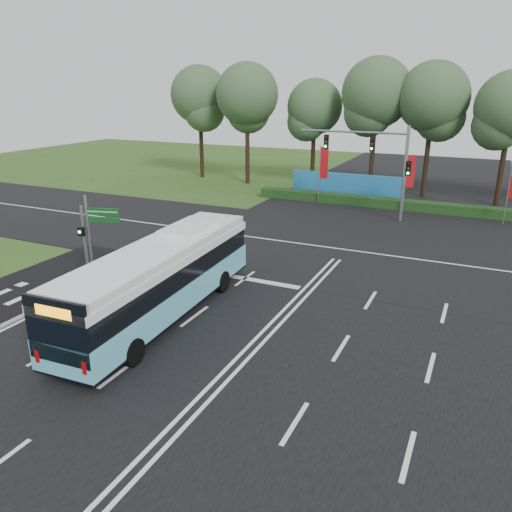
{
  "coord_description": "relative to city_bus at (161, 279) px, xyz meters",
  "views": [
    {
      "loc": [
        7.54,
        -16.82,
        9.61
      ],
      "look_at": [
        -1.26,
        2.0,
        2.52
      ],
      "focal_mm": 35.0,
      "sensor_mm": 36.0,
      "label": 1
    }
  ],
  "objects": [
    {
      "name": "street_sign",
      "position": [
        -5.39,
        2.06,
        1.03
      ],
      "size": [
        1.71,
        0.58,
        4.53
      ],
      "rotation": [
        0.0,
        0.0,
        0.29
      ],
      "color": "gray",
      "rests_on": "ground"
    },
    {
      "name": "banner_flag_mid",
      "position": [
        6.47,
        24.16,
        1.2
      ],
      "size": [
        0.65,
        0.24,
        4.56
      ],
      "rotation": [
        0.0,
        0.0,
        0.3
      ],
      "color": "gray",
      "rests_on": "ground"
    },
    {
      "name": "blue_hoarding",
      "position": [
        0.57,
        27.51,
        -0.68
      ],
      "size": [
        10.0,
        0.3,
        2.2
      ],
      "primitive_type": "cube",
      "color": "#2071AD",
      "rests_on": "ground"
    },
    {
      "name": "kerb_strip",
      "position": [
        -5.53,
        -2.49,
        -1.72
      ],
      "size": [
        0.25,
        18.0,
        0.12
      ],
      "primitive_type": "cube",
      "color": "gray",
      "rests_on": "ground"
    },
    {
      "name": "hedge",
      "position": [
        4.57,
        25.01,
        -1.38
      ],
      "size": [
        22.0,
        1.2,
        0.8
      ],
      "primitive_type": "cube",
      "color": "#123312",
      "rests_on": "ground"
    },
    {
      "name": "ground",
      "position": [
        4.57,
        0.51,
        -1.78
      ],
      "size": [
        120.0,
        120.0,
        0.0
      ],
      "primitive_type": "plane",
      "color": "#30501A",
      "rests_on": "ground"
    },
    {
      "name": "city_bus",
      "position": [
        0.0,
        0.0,
        0.0
      ],
      "size": [
        3.19,
        12.43,
        3.53
      ],
      "rotation": [
        0.0,
        0.0,
        0.05
      ],
      "color": "#59B8CF",
      "rests_on": "ground"
    },
    {
      "name": "banner_flag_left",
      "position": [
        -0.63,
        24.23,
        1.41
      ],
      "size": [
        0.72,
        0.15,
        4.92
      ],
      "rotation": [
        0.0,
        0.0,
        0.13
      ],
      "color": "gray",
      "rests_on": "ground"
    },
    {
      "name": "road_main",
      "position": [
        4.57,
        0.51,
        -1.76
      ],
      "size": [
        20.0,
        120.0,
        0.04
      ],
      "primitive_type": "cube",
      "color": "black",
      "rests_on": "ground"
    },
    {
      "name": "eucalyptus_row",
      "position": [
        6.4,
        30.84,
        6.67
      ],
      "size": [
        53.98,
        8.22,
        12.23
      ],
      "color": "black",
      "rests_on": "ground"
    },
    {
      "name": "road_cross",
      "position": [
        4.57,
        12.51,
        -1.75
      ],
      "size": [
        120.0,
        14.0,
        0.05
      ],
      "primitive_type": "cube",
      "color": "black",
      "rests_on": "ground"
    },
    {
      "name": "traffic_light_gantry",
      "position": [
        4.78,
        21.01,
        2.88
      ],
      "size": [
        8.41,
        0.28,
        7.0
      ],
      "color": "gray",
      "rests_on": "ground"
    },
    {
      "name": "pedestrian_signal",
      "position": [
        -5.94,
        1.81,
        0.4
      ],
      "size": [
        0.34,
        0.44,
        3.99
      ],
      "rotation": [
        0.0,
        0.0,
        -0.09
      ],
      "color": "gray",
      "rests_on": "ground"
    }
  ]
}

